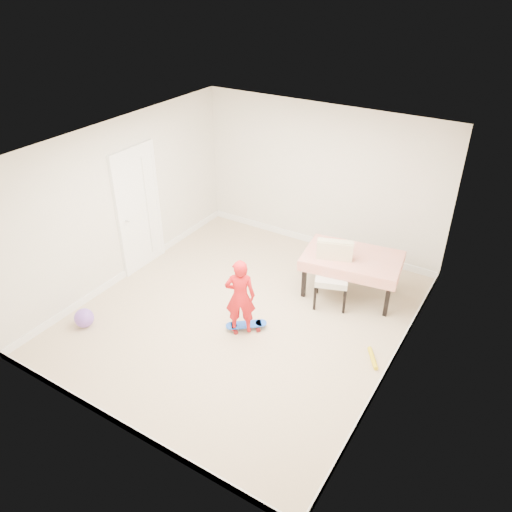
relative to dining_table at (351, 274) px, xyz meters
The scene contains 17 objects.
ground 1.80m from the dining_table, 129.76° to the right, with size 5.00×5.00×0.00m, color tan.
ceiling 2.85m from the dining_table, 129.76° to the right, with size 4.50×5.00×0.04m, color white.
wall_back 1.86m from the dining_table, 135.13° to the left, with size 4.50×0.04×2.60m, color beige.
wall_front 4.11m from the dining_table, 106.39° to the right, with size 4.50×0.04×2.60m, color beige.
wall_left 3.75m from the dining_table, 158.01° to the right, with size 0.04×5.00×2.60m, color beige.
wall_right 1.99m from the dining_table, 50.93° to the right, with size 0.04×5.00×2.60m, color beige.
door 3.58m from the dining_table, 162.50° to the right, with size 0.10×0.94×2.11m, color white.
baseboard_back 1.62m from the dining_table, 134.88° to the left, with size 4.50×0.02×0.12m, color white.
baseboard_front 4.02m from the dining_table, 106.35° to the right, with size 4.50×0.02×0.12m, color white.
baseboard_left 3.64m from the dining_table, 158.06° to the right, with size 0.02×5.00×0.12m, color white.
baseboard_right 1.78m from the dining_table, 50.68° to the right, with size 0.02×5.00×0.12m, color white.
dining_table is the anchor object (origin of this frame).
dining_chair 0.46m from the dining_table, 109.68° to the right, with size 0.54×0.62×0.99m, color silver, non-canonical shape.
skateboard 1.88m from the dining_table, 119.17° to the right, with size 0.59×0.22×0.09m, color blue, non-canonical shape.
child 1.97m from the dining_table, 118.86° to the right, with size 0.42×0.28×1.15m, color red.
balloon 4.06m from the dining_table, 136.55° to the right, with size 0.28×0.28×0.28m, color #8354C9.
foam_toy 1.59m from the dining_table, 55.80° to the right, with size 0.06×0.06×0.40m, color yellow.
Camera 1 is at (3.28, -4.97, 4.62)m, focal length 35.00 mm.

